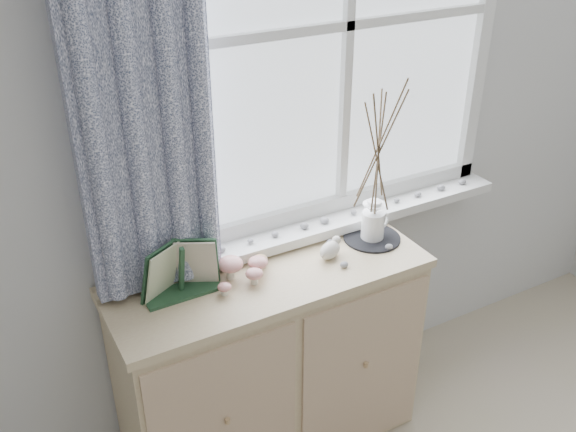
% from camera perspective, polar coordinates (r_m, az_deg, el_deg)
% --- Properties ---
extents(sideboard, '(1.20, 0.45, 0.85)m').
position_cam_1_polar(sideboard, '(2.61, -1.47, -12.87)').
color(sideboard, '#CCBB8F').
rests_on(sideboard, ground).
extents(botanical_book, '(0.31, 0.13, 0.22)m').
position_cam_1_polar(botanical_book, '(2.20, -9.31, -4.92)').
color(botanical_book, '#204228').
rests_on(botanical_book, sideboard).
extents(toadstool_cluster, '(0.22, 0.15, 0.09)m').
position_cam_1_polar(toadstool_cluster, '(2.30, -4.20, -4.62)').
color(toadstool_cluster, silver).
rests_on(toadstool_cluster, sideboard).
extents(wooden_eggs, '(0.09, 0.11, 0.07)m').
position_cam_1_polar(wooden_eggs, '(2.40, -3.28, -3.61)').
color(wooden_eggs, tan).
rests_on(wooden_eggs, sideboard).
extents(songbird_figurine, '(0.15, 0.11, 0.07)m').
position_cam_1_polar(songbird_figurine, '(2.43, 3.75, -2.96)').
color(songbird_figurine, beige).
rests_on(songbird_figurine, sideboard).
extents(crocheted_doily, '(0.23, 0.23, 0.01)m').
position_cam_1_polar(crocheted_doily, '(2.58, 7.47, -1.94)').
color(crocheted_doily, black).
rests_on(crocheted_doily, sideboard).
extents(twig_pitcher, '(0.30, 0.30, 0.69)m').
position_cam_1_polar(twig_pitcher, '(2.40, 8.06, 6.09)').
color(twig_pitcher, white).
rests_on(twig_pitcher, crocheted_doily).
extents(sideboard_pebbles, '(0.33, 0.23, 0.02)m').
position_cam_1_polar(sideboard_pebbles, '(2.47, 4.68, -3.00)').
color(sideboard_pebbles, '#969699').
rests_on(sideboard_pebbles, sideboard).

